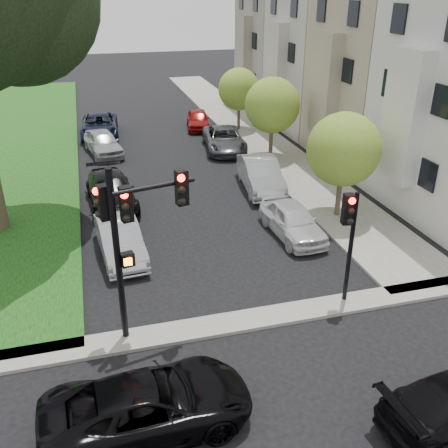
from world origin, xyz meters
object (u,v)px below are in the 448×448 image
object	(u,v)px
traffic_signal_secondary	(349,229)
small_tree_b	(272,105)
car_parked_7	(103,143)
car_cross_near	(148,405)
car_parked_5	(120,240)
car_parked_1	(261,175)
car_parked_8	(100,126)
car_parked_6	(111,191)
car_parked_2	(224,139)
small_tree_a	(344,150)
car_parked_3	(198,119)
small_tree_c	(239,89)
traffic_signal_main	(130,225)
car_parked_0	(293,220)

from	to	relation	value
traffic_signal_secondary	small_tree_b	bearing A→B (deg)	78.68
car_parked_7	car_cross_near	bearing A→B (deg)	-101.18
car_cross_near	car_parked_5	distance (m)	8.57
car_parked_1	car_parked_8	bearing A→B (deg)	127.87
small_tree_b	car_parked_6	distance (m)	11.05
car_parked_7	car_parked_1	bearing A→B (deg)	-58.31
car_parked_2	car_parked_7	xyz separation A→B (m)	(-7.39, 1.17, 0.03)
car_parked_5	small_tree_b	bearing A→B (deg)	40.34
car_parked_2	car_parked_5	xyz separation A→B (m)	(-7.45, -12.02, -0.01)
small_tree_a	car_parked_5	size ratio (longest dim) A/B	1.12
traffic_signal_secondary	car_parked_1	bearing A→B (deg)	85.91
small_tree_b	car_parked_5	bearing A→B (deg)	-134.99
car_parked_6	car_parked_2	bearing A→B (deg)	39.16
car_parked_6	car_parked_3	bearing A→B (deg)	56.67
car_parked_2	car_parked_3	bearing A→B (deg)	101.96
small_tree_c	car_parked_6	bearing A→B (deg)	-130.69
car_cross_near	small_tree_a	bearing A→B (deg)	-49.38
car_parked_1	small_tree_a	bearing A→B (deg)	-54.60
car_cross_near	car_parked_7	world-z (taller)	car_parked_7
small_tree_a	car_parked_3	distance (m)	16.89
traffic_signal_secondary	car_parked_2	size ratio (longest dim) A/B	0.77
traffic_signal_secondary	car_parked_3	size ratio (longest dim) A/B	1.01
car_parked_3	car_parked_7	bearing A→B (deg)	-138.60
traffic_signal_main	car_parked_0	world-z (taller)	traffic_signal_main
car_parked_7	car_parked_8	xyz separation A→B (m)	(-0.00, 4.20, -0.01)
small_tree_c	car_parked_8	size ratio (longest dim) A/B	0.83
car_parked_3	car_parked_0	bearing A→B (deg)	-80.41
small_tree_c	car_parked_8	distance (m)	9.94
small_tree_a	car_parked_8	bearing A→B (deg)	120.50
car_parked_5	traffic_signal_secondary	bearing A→B (deg)	-41.87
traffic_signal_main	car_cross_near	size ratio (longest dim) A/B	1.09
small_tree_b	traffic_signal_main	distance (m)	17.61
car_parked_5	small_tree_c	bearing A→B (deg)	54.58
car_parked_5	car_parked_8	xyz separation A→B (m)	(0.06, 17.39, 0.03)
traffic_signal_secondary	car_parked_5	distance (m)	8.69
small_tree_a	car_parked_7	xyz separation A→B (m)	(-9.64, 12.16, -2.43)
car_cross_near	car_parked_7	xyz separation A→B (m)	(0.13, 21.75, 0.05)
car_parked_6	car_parked_7	bearing A→B (deg)	85.54
car_cross_near	car_parked_2	distance (m)	21.91
car_cross_near	car_parked_1	size ratio (longest dim) A/B	1.02
small_tree_a	small_tree_c	xyz separation A→B (m)	(-0.00, 15.27, -0.27)
car_cross_near	car_parked_8	xyz separation A→B (m)	(0.13, 25.95, 0.05)
small_tree_a	traffic_signal_main	xyz separation A→B (m)	(-9.58, -6.09, 0.53)
traffic_signal_secondary	car_parked_8	world-z (taller)	traffic_signal_secondary
small_tree_a	small_tree_c	distance (m)	15.27
car_parked_1	car_parked_7	xyz separation A→B (m)	(-7.40, 8.07, -0.06)
small_tree_b	small_tree_c	size ratio (longest dim) A/B	1.10
small_tree_b	car_parked_3	distance (m)	8.64
traffic_signal_secondary	car_cross_near	bearing A→B (deg)	-153.05
car_cross_near	car_parked_2	size ratio (longest dim) A/B	0.97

